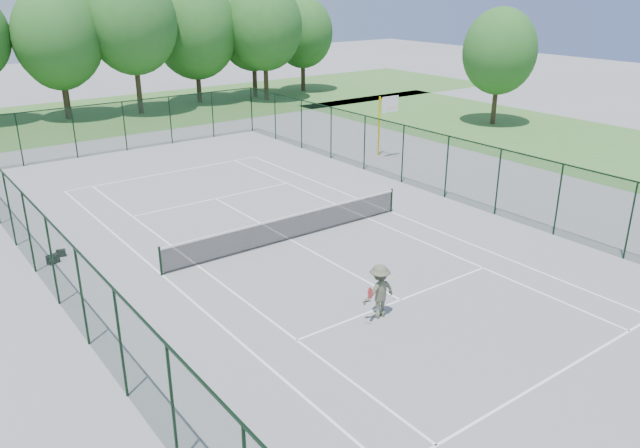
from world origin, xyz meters
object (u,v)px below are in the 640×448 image
Objects in this scene: tennis_net at (290,226)px; tennis_player at (379,291)px; basketball_goal at (385,114)px; sports_bag_a at (53,259)px.

tennis_player is (-1.28, -6.76, 0.29)m from tennis_net.
tennis_net is 3.04× the size of basketball_goal.
sports_bag_a is at bearing -168.80° from basketball_goal.
sports_bag_a is at bearing 157.91° from tennis_net.
sports_bag_a is 0.22× the size of tennis_player.
basketball_goal reaches higher than tennis_player.
sports_bag_a is (-8.29, 3.36, -0.41)m from tennis_net.
basketball_goal is (11.66, 7.31, 1.99)m from tennis_net.
tennis_player reaches higher than tennis_net.
tennis_net reaches higher than sports_bag_a.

